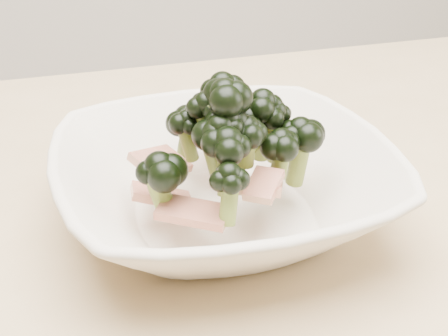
{
  "coord_description": "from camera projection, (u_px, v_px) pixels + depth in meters",
  "views": [
    {
      "loc": [
        -0.11,
        -0.46,
        1.04
      ],
      "look_at": [
        0.02,
        -0.02,
        0.8
      ],
      "focal_mm": 50.0,
      "sensor_mm": 36.0,
      "label": 1
    }
  ],
  "objects": [
    {
      "name": "dining_table",
      "position": [
        196.0,
        297.0,
        0.6
      ],
      "size": [
        1.2,
        0.8,
        0.75
      ],
      "color": "tan",
      "rests_on": "ground"
    },
    {
      "name": "broccoli_dish",
      "position": [
        225.0,
        178.0,
        0.52
      ],
      "size": [
        0.28,
        0.28,
        0.14
      ],
      "color": "beige",
      "rests_on": "dining_table"
    }
  ]
}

